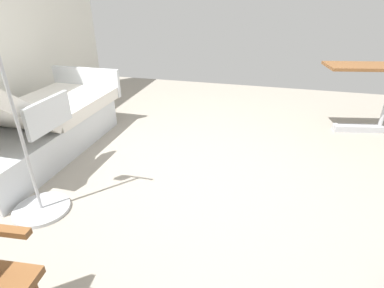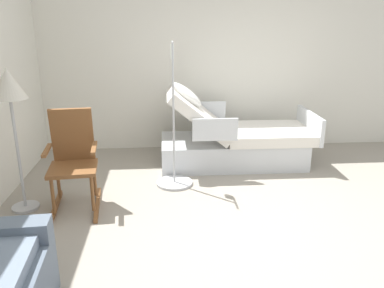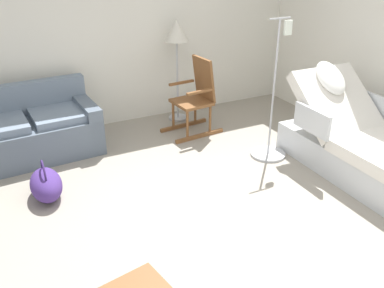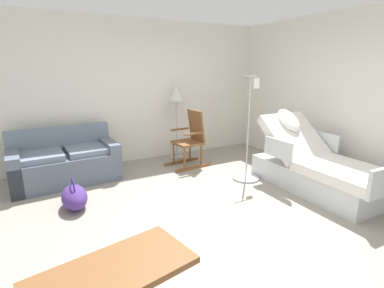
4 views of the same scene
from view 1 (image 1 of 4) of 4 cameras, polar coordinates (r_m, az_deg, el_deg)
ground_plane at (r=2.91m, az=0.60°, el=-6.45°), size 6.66×6.66×0.00m
hospital_bed at (r=3.60m, az=-27.62°, el=2.86°), size 1.05×2.07×1.18m
overbed_table at (r=4.22m, az=29.57°, el=8.78°), size 0.87×0.55×0.84m
iv_pole at (r=2.68m, az=-27.61°, el=-6.89°), size 0.44×0.44×1.69m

